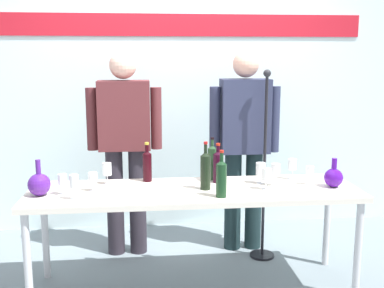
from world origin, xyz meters
name	(u,v)px	position (x,y,z in m)	size (l,w,h in m)	color
ground_plane	(194,287)	(0.00, 0.00, 0.00)	(10.00, 10.00, 0.00)	slate
back_wall	(179,71)	(0.00, 1.35, 1.50)	(4.88, 0.11, 3.00)	silver
display_table	(194,197)	(0.00, 0.00, 0.67)	(2.28, 0.64, 0.73)	silver
decanter_blue_left	(39,184)	(-1.03, -0.05, 0.81)	(0.15, 0.15, 0.24)	#4F1E88
decanter_blue_right	(334,177)	(0.98, -0.05, 0.80)	(0.13, 0.13, 0.21)	#491192
presenter_left	(125,140)	(-0.49, 0.68, 0.96)	(0.60, 0.22, 1.67)	#2B252E
presenter_right	(244,139)	(0.49, 0.68, 0.96)	(0.59, 0.22, 1.68)	#16282B
wine_bottle_0	(147,165)	(-0.32, 0.24, 0.86)	(0.07, 0.07, 0.29)	black
wine_bottle_1	(221,177)	(0.16, -0.20, 0.86)	(0.07, 0.07, 0.31)	#14331A
wine_bottle_2	(218,165)	(0.19, 0.16, 0.86)	(0.07, 0.07, 0.29)	black
wine_bottle_3	(212,161)	(0.16, 0.24, 0.87)	(0.07, 0.07, 0.32)	#214024
wine_bottle_4	(205,170)	(0.08, -0.01, 0.87)	(0.07, 0.07, 0.33)	black
wine_glass_left_0	(107,169)	(-0.61, 0.20, 0.84)	(0.06, 0.06, 0.15)	white
wine_glass_left_1	(93,178)	(-0.69, 0.03, 0.82)	(0.06, 0.06, 0.13)	white
wine_glass_left_2	(74,182)	(-0.79, -0.16, 0.85)	(0.06, 0.06, 0.16)	white
wine_glass_left_3	(62,180)	(-0.88, -0.04, 0.83)	(0.06, 0.06, 0.14)	white
wine_glass_right_0	(266,175)	(0.49, -0.06, 0.84)	(0.07, 0.07, 0.15)	white
wine_glass_right_1	(310,172)	(0.83, 0.03, 0.83)	(0.06, 0.06, 0.13)	white
wine_glass_right_2	(276,170)	(0.58, 0.03, 0.85)	(0.06, 0.06, 0.16)	white
wine_glass_right_3	(261,169)	(0.49, 0.10, 0.84)	(0.07, 0.07, 0.15)	white
wine_glass_right_4	(292,165)	(0.76, 0.19, 0.84)	(0.06, 0.06, 0.15)	white
microphone_stand	(264,197)	(0.62, 0.47, 0.52)	(0.20, 0.20, 1.54)	black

